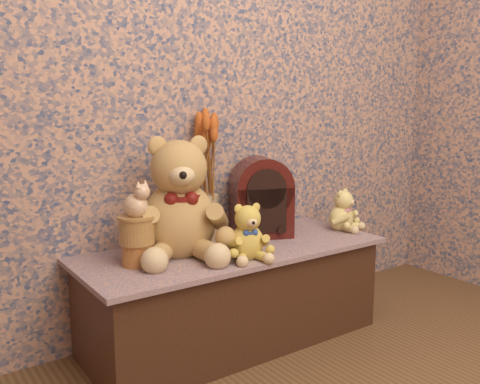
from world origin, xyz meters
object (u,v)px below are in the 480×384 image
object	(u,v)px
teddy_small	(341,208)
biscuit_tin_lower	(138,254)
teddy_large	(179,191)
cathedral_radio	(261,197)
ceramic_vase	(205,217)
cat_figurine	(136,198)
teddy_medium	(247,229)

from	to	relation	value
teddy_small	biscuit_tin_lower	size ratio (longest dim) A/B	1.81
teddy_large	teddy_small	bearing A→B (deg)	15.77
teddy_large	biscuit_tin_lower	distance (m)	0.29
cathedral_radio	teddy_small	bearing A→B (deg)	3.57
ceramic_vase	cat_figurine	distance (m)	0.46
teddy_large	cathedral_radio	xyz separation A→B (m)	(0.44, 0.05, -0.07)
teddy_medium	teddy_small	world-z (taller)	teddy_medium
teddy_small	ceramic_vase	world-z (taller)	teddy_small
teddy_large	cathedral_radio	size ratio (longest dim) A/B	1.41
ceramic_vase	cat_figurine	world-z (taller)	cat_figurine
cathedral_radio	ceramic_vase	bearing A→B (deg)	-177.46
teddy_large	cat_figurine	distance (m)	0.20
cat_figurine	cathedral_radio	bearing A→B (deg)	-13.33
ceramic_vase	teddy_medium	bearing A→B (deg)	-92.64
cathedral_radio	biscuit_tin_lower	world-z (taller)	cathedral_radio
teddy_large	teddy_medium	xyz separation A→B (m)	(0.18, -0.20, -0.14)
teddy_large	cat_figurine	size ratio (longest dim) A/B	3.65
teddy_small	ceramic_vase	size ratio (longest dim) A/B	1.04
teddy_large	ceramic_vase	bearing A→B (deg)	55.46
teddy_medium	cathedral_radio	distance (m)	0.36
ceramic_vase	cat_figurine	bearing A→B (deg)	-155.94
cathedral_radio	biscuit_tin_lower	xyz separation A→B (m)	(-0.64, -0.09, -0.14)
teddy_large	teddy_small	xyz separation A→B (m)	(0.82, -0.08, -0.15)
teddy_small	ceramic_vase	xyz separation A→B (m)	(-0.62, 0.22, -0.00)
teddy_medium	cat_figurine	bearing A→B (deg)	172.66
cathedral_radio	teddy_medium	bearing A→B (deg)	-113.65
biscuit_tin_lower	cat_figurine	xyz separation A→B (m)	(0.00, 0.00, 0.21)
teddy_large	teddy_small	size ratio (longest dim) A/B	2.43
biscuit_tin_lower	teddy_large	bearing A→B (deg)	12.56
cathedral_radio	cat_figurine	bearing A→B (deg)	-149.57
teddy_medium	teddy_small	distance (m)	0.65
cat_figurine	teddy_large	bearing A→B (deg)	-8.81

